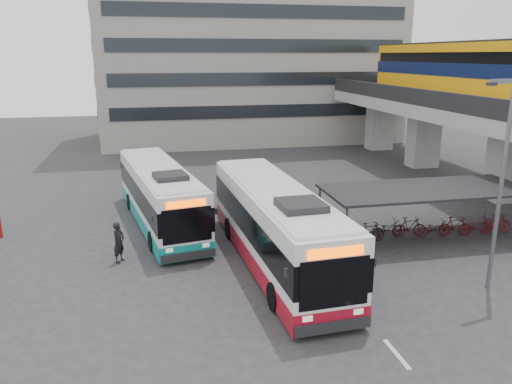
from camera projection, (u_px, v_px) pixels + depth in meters
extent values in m
plane|color=#28282B|center=(270.00, 278.00, 20.30)|extent=(120.00, 120.00, 0.00)
cube|color=gray|center=(509.00, 164.00, 30.64)|extent=(2.20, 1.60, 4.60)
cube|color=gray|center=(424.00, 138.00, 40.07)|extent=(2.20, 1.60, 4.60)
cube|color=gray|center=(380.00, 125.00, 47.61)|extent=(2.20, 1.60, 4.60)
cube|color=gray|center=(474.00, 112.00, 33.68)|extent=(8.00, 32.00, 0.90)
cube|color=black|center=(425.00, 98.00, 32.66)|extent=(0.35, 32.00, 1.10)
cube|color=orange|center=(460.00, 72.00, 34.95)|extent=(2.90, 20.00, 3.90)
cube|color=#0A153C|center=(460.00, 69.00, 34.90)|extent=(2.98, 20.02, 0.90)
cube|color=black|center=(461.00, 57.00, 34.69)|extent=(2.96, 19.20, 0.70)
cube|color=black|center=(463.00, 43.00, 34.43)|extent=(2.70, 19.60, 0.25)
cylinder|color=#595B60|center=(319.00, 210.00, 25.25)|extent=(0.12, 0.12, 2.40)
cylinder|color=#595B60|center=(487.00, 199.00, 27.17)|extent=(0.12, 0.12, 2.40)
cylinder|color=#595B60|center=(346.00, 234.00, 21.86)|extent=(0.12, 0.12, 2.40)
cube|color=black|center=(427.00, 189.00, 24.17)|extent=(10.00, 4.00, 0.12)
imported|color=black|center=(347.00, 235.00, 23.91)|extent=(1.71, 0.60, 0.90)
imported|color=black|center=(369.00, 232.00, 24.13)|extent=(1.66, 0.47, 1.00)
imported|color=black|center=(391.00, 231.00, 24.37)|extent=(1.71, 0.60, 0.90)
imported|color=black|center=(412.00, 229.00, 24.59)|extent=(1.66, 0.47, 1.00)
imported|color=#350C0F|center=(433.00, 228.00, 24.83)|extent=(1.71, 0.60, 0.90)
imported|color=#3F0C0F|center=(454.00, 226.00, 25.04)|extent=(1.66, 0.47, 1.00)
imported|color=#490C0F|center=(474.00, 225.00, 25.28)|extent=(1.71, 0.60, 0.90)
imported|color=#540C0F|center=(494.00, 222.00, 25.50)|extent=(1.66, 0.47, 1.00)
cube|color=gray|center=(246.00, 18.00, 52.13)|extent=(30.00, 15.00, 25.00)
cube|color=beige|center=(397.00, 354.00, 15.14)|extent=(0.15, 1.60, 0.01)
cube|color=beige|center=(357.00, 307.00, 17.97)|extent=(0.15, 1.60, 0.01)
cube|color=beige|center=(329.00, 273.00, 20.80)|extent=(0.15, 1.60, 0.01)
cube|color=white|center=(275.00, 222.00, 21.30)|extent=(3.34, 12.55, 2.85)
cube|color=maroon|center=(275.00, 251.00, 21.65)|extent=(3.38, 12.59, 0.78)
cube|color=black|center=(275.00, 219.00, 21.27)|extent=(3.40, 12.57, 1.19)
cube|color=#FF5300|center=(336.00, 252.00, 15.24)|extent=(1.85, 0.18, 0.31)
cube|color=black|center=(301.00, 205.00, 17.97)|extent=(1.67, 1.74, 0.29)
cylinder|color=black|center=(275.00, 296.00, 17.65)|extent=(0.37, 1.05, 1.03)
cylinder|color=black|center=(278.00, 224.00, 25.21)|extent=(0.37, 1.05, 1.03)
cube|color=white|center=(160.00, 193.00, 26.36)|extent=(4.41, 11.76, 2.64)
cube|color=#0D7D7A|center=(161.00, 215.00, 26.68)|extent=(4.46, 11.80, 0.72)
cube|color=black|center=(160.00, 190.00, 26.33)|extent=(4.47, 11.79, 1.10)
cube|color=#FF5300|center=(186.00, 204.00, 20.95)|extent=(1.70, 0.38, 0.29)
cube|color=black|center=(170.00, 176.00, 23.38)|extent=(1.71, 1.77, 0.27)
cylinder|color=black|center=(153.00, 241.00, 22.99)|extent=(0.45, 0.99, 0.96)
cylinder|color=black|center=(169.00, 198.00, 29.99)|extent=(0.45, 0.99, 0.96)
imported|color=black|center=(119.00, 242.00, 21.69)|extent=(0.72, 0.79, 1.82)
cylinder|color=#595B60|center=(501.00, 189.00, 18.45)|extent=(0.16, 0.16, 8.00)
cube|color=#595B60|center=(503.00, 81.00, 17.16)|extent=(1.20, 0.43, 0.15)
cube|color=black|center=(492.00, 84.00, 16.96)|extent=(0.38, 0.26, 0.12)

